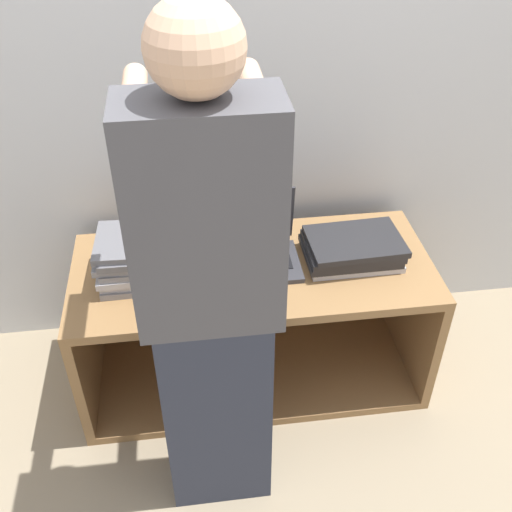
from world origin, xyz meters
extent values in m
plane|color=gray|center=(0.00, 0.00, 0.00)|extent=(12.00, 12.00, 0.00)
cube|color=silver|center=(0.00, 0.71, 1.20)|extent=(8.00, 0.05, 2.40)
cube|color=olive|center=(0.00, 0.30, 0.57)|extent=(1.38, 0.60, 0.04)
cube|color=olive|center=(0.00, 0.30, 0.02)|extent=(1.38, 0.60, 0.04)
cube|color=olive|center=(-0.67, 0.30, 0.29)|extent=(0.04, 0.60, 0.51)
cube|color=olive|center=(0.67, 0.30, 0.29)|extent=(0.04, 0.60, 0.51)
cube|color=olive|center=(0.00, 0.58, 0.29)|extent=(1.30, 0.04, 0.51)
cube|color=#333338|center=(0.00, 0.30, 0.59)|extent=(0.35, 0.24, 0.02)
cube|color=black|center=(0.00, 0.31, 0.61)|extent=(0.29, 0.13, 0.00)
cube|color=#333338|center=(0.00, 0.44, 0.73)|extent=(0.35, 0.04, 0.24)
cube|color=black|center=(0.00, 0.44, 0.73)|extent=(0.31, 0.03, 0.21)
cube|color=gray|center=(-0.38, 0.30, 0.60)|extent=(0.36, 0.25, 0.02)
cube|color=#B7B7BC|center=(-0.38, 0.31, 0.62)|extent=(0.36, 0.25, 0.02)
cube|color=#B7B7BC|center=(-0.39, 0.30, 0.65)|extent=(0.36, 0.25, 0.02)
cube|color=gray|center=(-0.38, 0.30, 0.67)|extent=(0.35, 0.24, 0.02)
cube|color=gray|center=(-0.39, 0.30, 0.69)|extent=(0.36, 0.26, 0.02)
cube|color=slate|center=(-0.38, 0.30, 0.72)|extent=(0.36, 0.25, 0.02)
cube|color=slate|center=(-0.39, 0.30, 0.74)|extent=(0.36, 0.26, 0.02)
cube|color=#B7B7BC|center=(0.38, 0.31, 0.60)|extent=(0.36, 0.25, 0.02)
cube|color=#232326|center=(0.38, 0.30, 0.62)|extent=(0.36, 0.25, 0.02)
cube|color=#232326|center=(0.38, 0.30, 0.65)|extent=(0.36, 0.25, 0.02)
cube|color=#232326|center=(0.39, 0.29, 0.67)|extent=(0.36, 0.26, 0.02)
cube|color=#2D3342|center=(-0.18, -0.20, 0.41)|extent=(0.34, 0.20, 0.82)
cube|color=#4C4C51|center=(-0.18, -0.20, 1.15)|extent=(0.40, 0.20, 0.65)
sphere|color=#DBAD89|center=(-0.18, -0.20, 1.59)|extent=(0.22, 0.22, 0.22)
cylinder|color=#DBAD89|center=(-0.34, 0.06, 1.38)|extent=(0.07, 0.32, 0.07)
cylinder|color=#DBAD89|center=(-0.02, 0.06, 1.38)|extent=(0.07, 0.32, 0.07)
camera|label=1|loc=(-0.22, -1.46, 2.01)|focal=42.00mm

